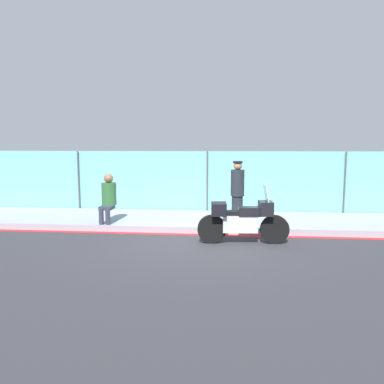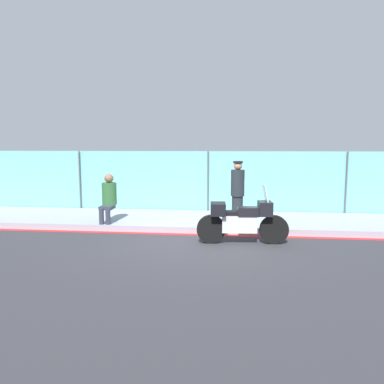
% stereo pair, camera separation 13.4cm
% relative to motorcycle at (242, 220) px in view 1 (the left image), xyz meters
% --- Properties ---
extents(ground_plane, '(120.00, 120.00, 0.00)m').
position_rel_motorcycle_xyz_m(ground_plane, '(-1.07, -0.09, -0.59)').
color(ground_plane, '#2D2D33').
extents(sidewalk, '(33.62, 2.68, 0.18)m').
position_rel_motorcycle_xyz_m(sidewalk, '(-1.07, 2.19, -0.50)').
color(sidewalk, '#8E93A3').
rests_on(sidewalk, ground_plane).
extents(curb_paint_stripe, '(33.62, 0.18, 0.01)m').
position_rel_motorcycle_xyz_m(curb_paint_stripe, '(-1.07, 0.76, -0.59)').
color(curb_paint_stripe, red).
rests_on(curb_paint_stripe, ground_plane).
extents(storefront_fence, '(31.94, 0.17, 2.20)m').
position_rel_motorcycle_xyz_m(storefront_fence, '(-1.07, 3.62, 0.51)').
color(storefront_fence, '#6BB2B7').
rests_on(storefront_fence, ground_plane).
extents(motorcycle, '(2.26, 0.59, 1.47)m').
position_rel_motorcycle_xyz_m(motorcycle, '(0.00, 0.00, 0.00)').
color(motorcycle, black).
rests_on(motorcycle, ground_plane).
extents(officer_standing, '(0.39, 0.39, 1.77)m').
position_rel_motorcycle_xyz_m(officer_standing, '(-0.09, 1.78, 0.49)').
color(officer_standing, '#1E2328').
rests_on(officer_standing, sidewalk).
extents(person_seated_on_curb, '(0.42, 0.73, 1.40)m').
position_rel_motorcycle_xyz_m(person_seated_on_curb, '(-3.82, 1.35, 0.36)').
color(person_seated_on_curb, '#2D3342').
rests_on(person_seated_on_curb, sidewalk).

